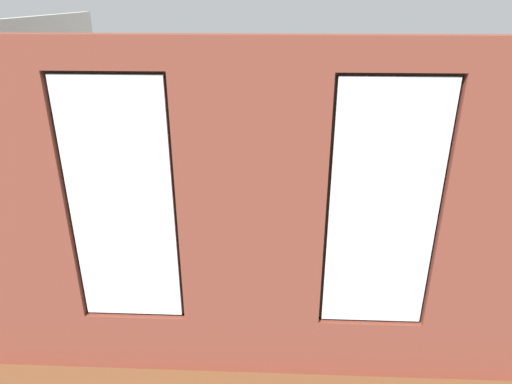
{
  "coord_description": "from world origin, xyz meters",
  "views": [
    {
      "loc": [
        -0.19,
        6.02,
        3.39
      ],
      "look_at": [
        0.05,
        0.4,
        0.95
      ],
      "focal_mm": 32.0,
      "sensor_mm": 36.0,
      "label": 1
    }
  ],
  "objects_px": {
    "remote_black": "(256,218)",
    "media_console": "(89,206)",
    "potted_plant_by_left_couch": "(387,199)",
    "potted_plant_near_tv": "(98,219)",
    "couch_by_window": "(221,298)",
    "cup_ceramic": "(218,215)",
    "potted_plant_foreground_right": "(132,159)",
    "potted_plant_between_couches": "(353,272)",
    "potted_plant_corner_far_left": "(503,291)",
    "table_plant_small": "(237,205)",
    "tv_flatscreen": "(82,167)",
    "couch_left": "(441,245)",
    "candle_jar": "(249,212)",
    "papasan_chair": "(235,170)",
    "remote_gray": "(276,211)",
    "potted_plant_beside_window_right": "(109,280)",
    "coffee_table": "(249,218)",
    "potted_plant_mid_room_small": "(335,201)"
  },
  "relations": [
    {
      "from": "media_console",
      "to": "potted_plant_between_couches",
      "type": "bearing_deg",
      "value": 149.08
    },
    {
      "from": "couch_by_window",
      "to": "potted_plant_near_tv",
      "type": "relative_size",
      "value": 2.28
    },
    {
      "from": "remote_gray",
      "to": "potted_plant_near_tv",
      "type": "xyz_separation_m",
      "value": [
        2.44,
        0.63,
        0.14
      ]
    },
    {
      "from": "potted_plant_between_couches",
      "to": "potted_plant_mid_room_small",
      "type": "bearing_deg",
      "value": -92.47
    },
    {
      "from": "table_plant_small",
      "to": "potted_plant_foreground_right",
      "type": "relative_size",
      "value": 0.24
    },
    {
      "from": "couch_by_window",
      "to": "potted_plant_foreground_right",
      "type": "xyz_separation_m",
      "value": [
        2.1,
        -3.81,
        0.26
      ]
    },
    {
      "from": "papasan_chair",
      "to": "potted_plant_by_left_couch",
      "type": "distance_m",
      "value": 2.73
    },
    {
      "from": "couch_left",
      "to": "potted_plant_between_couches",
      "type": "height_order",
      "value": "potted_plant_between_couches"
    },
    {
      "from": "couch_left",
      "to": "papasan_chair",
      "type": "height_order",
      "value": "couch_left"
    },
    {
      "from": "potted_plant_by_left_couch",
      "to": "potted_plant_near_tv",
      "type": "xyz_separation_m",
      "value": [
        4.24,
        1.29,
        0.2
      ]
    },
    {
      "from": "cup_ceramic",
      "to": "candle_jar",
      "type": "distance_m",
      "value": 0.45
    },
    {
      "from": "potted_plant_between_couches",
      "to": "media_console",
      "type": "bearing_deg",
      "value": -30.92
    },
    {
      "from": "papasan_chair",
      "to": "potted_plant_between_couches",
      "type": "xyz_separation_m",
      "value": [
        -1.58,
        3.58,
        0.2
      ]
    },
    {
      "from": "couch_by_window",
      "to": "potted_plant_by_left_couch",
      "type": "bearing_deg",
      "value": -131.66
    },
    {
      "from": "cup_ceramic",
      "to": "coffee_table",
      "type": "bearing_deg",
      "value": -165.54
    },
    {
      "from": "couch_by_window",
      "to": "tv_flatscreen",
      "type": "relative_size",
      "value": 1.7
    },
    {
      "from": "papasan_chair",
      "to": "potted_plant_beside_window_right",
      "type": "bearing_deg",
      "value": 74.73
    },
    {
      "from": "potted_plant_mid_room_small",
      "to": "potted_plant_corner_far_left",
      "type": "bearing_deg",
      "value": 118.46
    },
    {
      "from": "potted_plant_by_left_couch",
      "to": "potted_plant_corner_far_left",
      "type": "height_order",
      "value": "potted_plant_corner_far_left"
    },
    {
      "from": "candle_jar",
      "to": "remote_gray",
      "type": "height_order",
      "value": "candle_jar"
    },
    {
      "from": "papasan_chair",
      "to": "coffee_table",
      "type": "bearing_deg",
      "value": 101.39
    },
    {
      "from": "couch_left",
      "to": "potted_plant_corner_far_left",
      "type": "relative_size",
      "value": 2.25
    },
    {
      "from": "table_plant_small",
      "to": "papasan_chair",
      "type": "bearing_deg",
      "value": -84.11
    },
    {
      "from": "potted_plant_mid_room_small",
      "to": "table_plant_small",
      "type": "bearing_deg",
      "value": 18.61
    },
    {
      "from": "table_plant_small",
      "to": "tv_flatscreen",
      "type": "height_order",
      "value": "tv_flatscreen"
    },
    {
      "from": "cup_ceramic",
      "to": "table_plant_small",
      "type": "distance_m",
      "value": 0.33
    },
    {
      "from": "remote_black",
      "to": "media_console",
      "type": "height_order",
      "value": "media_console"
    },
    {
      "from": "cup_ceramic",
      "to": "media_console",
      "type": "xyz_separation_m",
      "value": [
        2.16,
        -0.57,
        -0.17
      ]
    },
    {
      "from": "tv_flatscreen",
      "to": "potted_plant_by_left_couch",
      "type": "relative_size",
      "value": 2.02
    },
    {
      "from": "candle_jar",
      "to": "potted_plant_between_couches",
      "type": "relative_size",
      "value": 0.09
    },
    {
      "from": "cup_ceramic",
      "to": "remote_gray",
      "type": "distance_m",
      "value": 0.87
    },
    {
      "from": "cup_ceramic",
      "to": "potted_plant_beside_window_right",
      "type": "distance_m",
      "value": 2.11
    },
    {
      "from": "candle_jar",
      "to": "potted_plant_mid_room_small",
      "type": "bearing_deg",
      "value": -155.66
    },
    {
      "from": "couch_left",
      "to": "cup_ceramic",
      "type": "bearing_deg",
      "value": -101.4
    },
    {
      "from": "candle_jar",
      "to": "table_plant_small",
      "type": "distance_m",
      "value": 0.21
    },
    {
      "from": "potted_plant_foreground_right",
      "to": "potted_plant_between_couches",
      "type": "distance_m",
      "value": 5.14
    },
    {
      "from": "table_plant_small",
      "to": "tv_flatscreen",
      "type": "bearing_deg",
      "value": -8.62
    },
    {
      "from": "potted_plant_foreground_right",
      "to": "potted_plant_between_couches",
      "type": "relative_size",
      "value": 0.74
    },
    {
      "from": "couch_left",
      "to": "media_console",
      "type": "relative_size",
      "value": 1.93
    },
    {
      "from": "table_plant_small",
      "to": "potted_plant_near_tv",
      "type": "xyz_separation_m",
      "value": [
        1.86,
        0.6,
        0.03
      ]
    },
    {
      "from": "papasan_chair",
      "to": "couch_left",
      "type": "bearing_deg",
      "value": 141.16
    },
    {
      "from": "cup_ceramic",
      "to": "remote_gray",
      "type": "relative_size",
      "value": 0.59
    },
    {
      "from": "couch_by_window",
      "to": "potted_plant_by_left_couch",
      "type": "height_order",
      "value": "couch_by_window"
    },
    {
      "from": "candle_jar",
      "to": "tv_flatscreen",
      "type": "distance_m",
      "value": 2.68
    },
    {
      "from": "couch_by_window",
      "to": "cup_ceramic",
      "type": "bearing_deg",
      "value": -82.39
    },
    {
      "from": "table_plant_small",
      "to": "remote_black",
      "type": "bearing_deg",
      "value": 144.66
    },
    {
      "from": "remote_black",
      "to": "potted_plant_beside_window_right",
      "type": "bearing_deg",
      "value": -94.83
    },
    {
      "from": "media_console",
      "to": "table_plant_small",
      "type": "bearing_deg",
      "value": 171.45
    },
    {
      "from": "potted_plant_corner_far_left",
      "to": "potted_plant_foreground_right",
      "type": "height_order",
      "value": "potted_plant_foreground_right"
    },
    {
      "from": "coffee_table",
      "to": "potted_plant_near_tv",
      "type": "relative_size",
      "value": 1.68
    }
  ]
}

